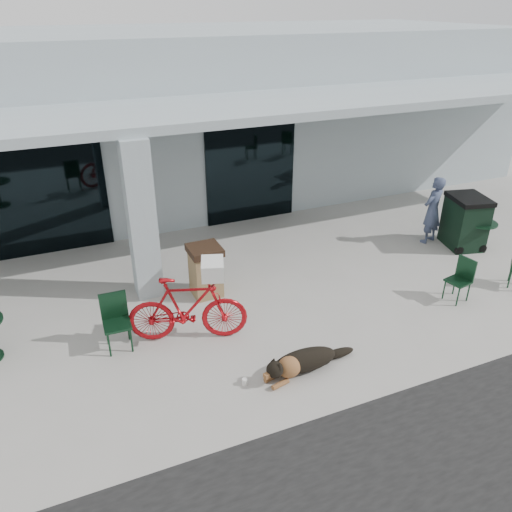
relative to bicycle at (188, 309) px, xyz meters
name	(u,v)px	position (x,y,z in m)	size (l,w,h in m)	color
ground	(264,338)	(1.18, -0.52, -0.61)	(80.00, 80.00, 0.00)	#ACA8A2
building	(148,114)	(1.18, 7.98, 1.64)	(22.00, 7.00, 4.50)	#A2B3B8
storefront_glass_left	(41,197)	(-2.02, 4.46, 0.74)	(2.80, 0.06, 2.70)	black
storefront_glass_right	(251,170)	(2.98, 4.46, 0.74)	(2.40, 0.06, 2.70)	black
column	(142,221)	(-0.32, 1.78, 0.95)	(0.50, 0.50, 3.12)	#A2B3B8
overhang	(194,111)	(1.18, 3.08, 2.60)	(22.00, 2.80, 0.18)	#A2B3B8
bicycle	(188,309)	(0.00, 0.00, 0.00)	(0.57, 2.01, 1.21)	#AE0E14
laundry_basket	(213,269)	(0.43, -0.14, 0.75)	(0.48, 0.36, 0.29)	white
dog	(305,359)	(1.44, -1.52, -0.40)	(1.26, 0.42, 0.42)	black
cup_near_dog	(245,382)	(0.45, -1.46, -0.55)	(0.09, 0.09, 0.11)	white
cafe_chair_near	(117,324)	(-1.15, 0.20, -0.12)	(0.44, 0.48, 0.98)	#12331E
cafe_table_far	(478,236)	(7.18, 0.74, -0.26)	(0.73, 0.73, 0.68)	#12331E
cafe_chair_far_b	(458,281)	(5.13, -0.82, -0.17)	(0.39, 0.43, 0.87)	#12331E
person	(433,210)	(6.41, 1.52, 0.21)	(0.59, 0.39, 1.62)	#3E4968
cup_on_table	(480,217)	(7.28, 0.89, 0.14)	(0.08, 0.08, 0.11)	white
trash_receptacle	(206,271)	(0.73, 1.28, -0.08)	(0.61, 0.61, 1.04)	olive
wheeled_bin	(465,222)	(6.98, 1.03, 0.01)	(0.76, 0.97, 1.24)	black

